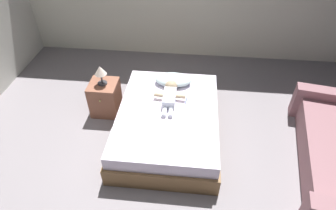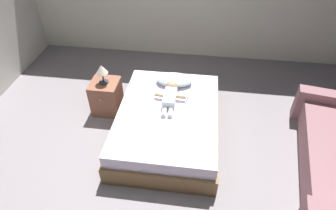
{
  "view_description": "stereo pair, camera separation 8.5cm",
  "coord_description": "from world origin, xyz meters",
  "px_view_note": "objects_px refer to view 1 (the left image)",
  "views": [
    {
      "loc": [
        0.33,
        -2.28,
        3.05
      ],
      "look_at": [
        0.03,
        0.61,
        0.56
      ],
      "focal_mm": 30.27,
      "sensor_mm": 36.0,
      "label": 1
    },
    {
      "loc": [
        0.42,
        -2.27,
        3.05
      ],
      "look_at": [
        0.03,
        0.61,
        0.56
      ],
      "focal_mm": 30.27,
      "sensor_mm": 36.0,
      "label": 2
    }
  ],
  "objects_px": {
    "bed": "(168,123)",
    "lamp": "(100,72)",
    "pillow": "(173,80)",
    "baby": "(170,95)",
    "toothbrush": "(186,99)",
    "nightstand": "(105,98)"
  },
  "relations": [
    {
      "from": "bed",
      "to": "lamp",
      "type": "bearing_deg",
      "value": 157.83
    },
    {
      "from": "pillow",
      "to": "lamp",
      "type": "relative_size",
      "value": 1.81
    },
    {
      "from": "nightstand",
      "to": "toothbrush",
      "type": "bearing_deg",
      "value": -7.31
    },
    {
      "from": "bed",
      "to": "baby",
      "type": "distance_m",
      "value": 0.4
    },
    {
      "from": "baby",
      "to": "bed",
      "type": "bearing_deg",
      "value": -90.14
    },
    {
      "from": "nightstand",
      "to": "bed",
      "type": "bearing_deg",
      "value": -22.17
    },
    {
      "from": "pillow",
      "to": "baby",
      "type": "xyz_separation_m",
      "value": [
        -0.01,
        -0.38,
        0.0
      ]
    },
    {
      "from": "baby",
      "to": "toothbrush",
      "type": "distance_m",
      "value": 0.25
    },
    {
      "from": "baby",
      "to": "nightstand",
      "type": "relative_size",
      "value": 1.27
    },
    {
      "from": "pillow",
      "to": "lamp",
      "type": "bearing_deg",
      "value": -168.15
    },
    {
      "from": "toothbrush",
      "to": "baby",
      "type": "bearing_deg",
      "value": 179.5
    },
    {
      "from": "pillow",
      "to": "baby",
      "type": "bearing_deg",
      "value": -92.22
    },
    {
      "from": "baby",
      "to": "lamp",
      "type": "height_order",
      "value": "lamp"
    },
    {
      "from": "lamp",
      "to": "pillow",
      "type": "bearing_deg",
      "value": 11.85
    },
    {
      "from": "baby",
      "to": "nightstand",
      "type": "height_order",
      "value": "baby"
    },
    {
      "from": "baby",
      "to": "toothbrush",
      "type": "bearing_deg",
      "value": -0.5
    },
    {
      "from": "bed",
      "to": "lamp",
      "type": "distance_m",
      "value": 1.23
    },
    {
      "from": "bed",
      "to": "nightstand",
      "type": "relative_size",
      "value": 3.59
    },
    {
      "from": "bed",
      "to": "pillow",
      "type": "height_order",
      "value": "pillow"
    },
    {
      "from": "nightstand",
      "to": "lamp",
      "type": "distance_m",
      "value": 0.49
    },
    {
      "from": "toothbrush",
      "to": "nightstand",
      "type": "height_order",
      "value": "nightstand"
    },
    {
      "from": "toothbrush",
      "to": "nightstand",
      "type": "bearing_deg",
      "value": 172.69
    }
  ]
}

